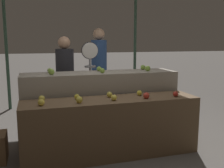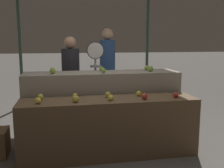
% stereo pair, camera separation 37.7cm
% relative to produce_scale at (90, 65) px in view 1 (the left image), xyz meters
% --- Properties ---
extents(ground_plane, '(60.00, 60.00, 0.00)m').
position_rel_produce_scale_xyz_m(ground_plane, '(0.01, -1.28, -1.12)').
color(ground_plane, '#66605B').
extents(display_counter_front, '(2.37, 0.55, 0.79)m').
position_rel_produce_scale_xyz_m(display_counter_front, '(0.01, -1.28, -0.73)').
color(display_counter_front, brown).
rests_on(display_counter_front, ground_plane).
extents(display_counter_back, '(2.37, 0.55, 1.08)m').
position_rel_produce_scale_xyz_m(display_counter_back, '(0.01, -0.68, -0.59)').
color(display_counter_back, gray).
rests_on(display_counter_back, ground_plane).
extents(apple_front_0, '(0.08, 0.08, 0.08)m').
position_rel_produce_scale_xyz_m(apple_front_0, '(-0.90, -1.39, -0.30)').
color(apple_front_0, yellow).
rests_on(apple_front_0, display_counter_front).
extents(apple_front_1, '(0.09, 0.09, 0.09)m').
position_rel_produce_scale_xyz_m(apple_front_1, '(-0.44, -1.39, -0.29)').
color(apple_front_1, gold).
rests_on(apple_front_1, display_counter_front).
extents(apple_front_2, '(0.08, 0.08, 0.08)m').
position_rel_produce_scale_xyz_m(apple_front_2, '(0.01, -1.38, -0.30)').
color(apple_front_2, yellow).
rests_on(apple_front_2, display_counter_front).
extents(apple_front_3, '(0.08, 0.08, 0.08)m').
position_rel_produce_scale_xyz_m(apple_front_3, '(0.46, -1.40, -0.29)').
color(apple_front_3, red).
rests_on(apple_front_3, display_counter_front).
extents(apple_front_4, '(0.07, 0.07, 0.07)m').
position_rel_produce_scale_xyz_m(apple_front_4, '(0.91, -1.39, -0.30)').
color(apple_front_4, '#AD281E').
rests_on(apple_front_4, display_counter_front).
extents(apple_front_5, '(0.08, 0.08, 0.08)m').
position_rel_produce_scale_xyz_m(apple_front_5, '(-0.88, -1.17, -0.30)').
color(apple_front_5, gold).
rests_on(apple_front_5, display_counter_front).
extents(apple_front_6, '(0.07, 0.07, 0.07)m').
position_rel_produce_scale_xyz_m(apple_front_6, '(-0.43, -1.17, -0.30)').
color(apple_front_6, gold).
rests_on(apple_front_6, display_counter_front).
extents(apple_front_7, '(0.08, 0.08, 0.08)m').
position_rel_produce_scale_xyz_m(apple_front_7, '(0.01, -1.18, -0.30)').
color(apple_front_7, gold).
rests_on(apple_front_7, display_counter_front).
extents(apple_front_8, '(0.07, 0.07, 0.07)m').
position_rel_produce_scale_xyz_m(apple_front_8, '(0.46, -1.18, -0.30)').
color(apple_front_8, gold).
rests_on(apple_front_8, display_counter_front).
extents(apple_back_0, '(0.09, 0.09, 0.09)m').
position_rel_produce_scale_xyz_m(apple_back_0, '(-0.73, -0.78, -0.00)').
color(apple_back_0, '#84AD3D').
rests_on(apple_back_0, display_counter_back).
extents(apple_back_1, '(0.07, 0.07, 0.07)m').
position_rel_produce_scale_xyz_m(apple_back_1, '(0.01, -0.80, -0.01)').
color(apple_back_1, '#84AD3D').
rests_on(apple_back_1, display_counter_back).
extents(apple_back_2, '(0.09, 0.09, 0.09)m').
position_rel_produce_scale_xyz_m(apple_back_2, '(0.76, -0.78, -0.00)').
color(apple_back_2, '#7AA338').
rests_on(apple_back_2, display_counter_back).
extents(apple_back_3, '(0.08, 0.08, 0.08)m').
position_rel_produce_scale_xyz_m(apple_back_3, '(-0.73, -0.57, -0.01)').
color(apple_back_3, '#8EB247').
rests_on(apple_back_3, display_counter_back).
extents(apple_back_4, '(0.08, 0.08, 0.08)m').
position_rel_produce_scale_xyz_m(apple_back_4, '(0.02, -0.56, -0.01)').
color(apple_back_4, '#84AD3D').
rests_on(apple_back_4, display_counter_back).
extents(apple_back_5, '(0.08, 0.08, 0.08)m').
position_rel_produce_scale_xyz_m(apple_back_5, '(0.77, -0.56, -0.01)').
color(apple_back_5, '#7AA338').
rests_on(apple_back_5, display_counter_back).
extents(produce_scale, '(0.30, 0.20, 1.53)m').
position_rel_produce_scale_xyz_m(produce_scale, '(0.00, 0.00, 0.00)').
color(produce_scale, '#99999E').
rests_on(produce_scale, ground_plane).
extents(person_vendor_at_scale, '(0.42, 0.42, 1.63)m').
position_rel_produce_scale_xyz_m(person_vendor_at_scale, '(-0.44, 0.05, -0.17)').
color(person_vendor_at_scale, '#2D2D38').
rests_on(person_vendor_at_scale, ground_plane).
extents(person_customer_left, '(0.36, 0.36, 1.81)m').
position_rel_produce_scale_xyz_m(person_customer_left, '(0.35, 0.74, -0.06)').
color(person_customer_left, '#2D2D38').
rests_on(person_customer_left, ground_plane).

